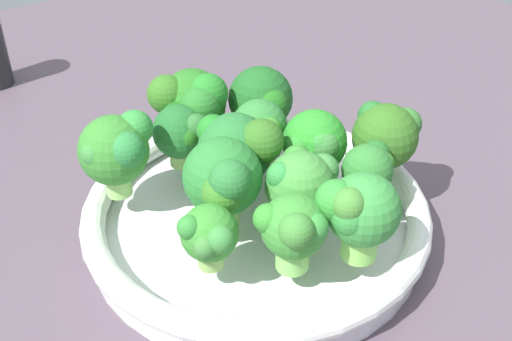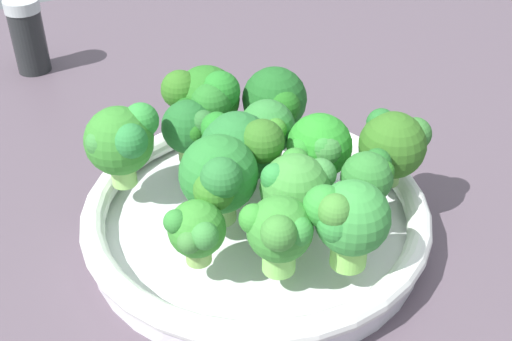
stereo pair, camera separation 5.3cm
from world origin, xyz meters
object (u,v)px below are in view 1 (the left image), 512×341
Objects in this scene: broccoli_floret_3 at (209,235)px; broccoli_floret_10 at (262,100)px; broccoli_floret_2 at (116,149)px; broccoli_floret_5 at (290,230)px; broccoli_floret_6 at (386,134)px; broccoli_floret_12 at (300,184)px; broccoli_floret_1 at (237,148)px; broccoli_floret_13 at (185,130)px; broccoli_floret_7 at (358,211)px; broccoli_floret_11 at (369,171)px; bowl at (256,216)px; broccoli_floret_8 at (258,129)px; broccoli_floret_9 at (193,102)px; broccoli_floret_4 at (223,180)px; broccoli_floret_0 at (316,144)px.

broccoli_floret_3 is 0.77× the size of broccoli_floret_10.
broccoli_floret_2 is 1.39× the size of broccoli_floret_3.
broccoli_floret_5 is 0.94× the size of broccoli_floret_6.
broccoli_floret_2 is 15.26cm from broccoli_floret_12.
broccoli_floret_1 reaches higher than broccoli_floret_13.
broccoli_floret_7 is at bearing -77.96° from broccoli_floret_13.
broccoli_floret_6 is 17.47cm from broccoli_floret_13.
broccoli_floret_11 is 16.60cm from broccoli_floret_13.
broccoli_floret_5 is (-2.87, -8.26, 5.67)cm from bowl.
broccoli_floret_6 is 11.04cm from broccoli_floret_8.
broccoli_floret_7 is 1.10× the size of broccoli_floret_12.
broccoli_floret_3 is at bearing 141.63° from broccoli_floret_5.
broccoli_floret_12 is at bearing -87.47° from broccoli_floret_9.
broccoli_floret_8 is 0.84× the size of broccoli_floret_9.
broccoli_floret_6 is (15.40, -1.86, -0.55)cm from broccoli_floret_4.
broccoli_floret_5 is (-8.55, -7.59, 0.03)cm from broccoli_floret_0.
broccoli_floret_12 is (-5.35, -12.51, 0.16)cm from broccoli_floret_10.
broccoli_floret_10 reaches higher than broccoli_floret_5.
bowl is at bearing 17.09° from broccoli_floret_4.
broccoli_floret_13 is (-1.37, 6.27, -0.91)cm from broccoli_floret_1.
broccoli_floret_5 is at bearing -100.07° from broccoli_floret_9.
broccoli_floret_6 is 1.03× the size of broccoli_floret_12.
broccoli_floret_4 is 1.13× the size of broccoli_floret_6.
broccoli_floret_7 is 1.19× the size of broccoli_floret_11.
broccoli_floret_2 is at bearing 153.08° from broccoli_floret_6.
broccoli_floret_3 is 17.43cm from broccoli_floret_9.
broccoli_floret_2 reaches higher than broccoli_floret_11.
broccoli_floret_2 is 1.07× the size of broccoli_floret_10.
broccoli_floret_9 is (-5.16, 11.49, 0.44)cm from broccoli_floret_0.
bowl is 4.78× the size of broccoli_floret_8.
broccoli_floret_1 is 4.70cm from broccoli_floret_8.
broccoli_floret_8 reaches higher than broccoli_floret_3.
broccoli_floret_7 is at bearing -141.01° from broccoli_floret_11.
broccoli_floret_4 is 5.99cm from broccoli_floret_12.
bowl is at bearing -39.47° from broccoli_floret_2.
broccoli_floret_3 is at bearing 150.74° from broccoli_floret_7.
broccoli_floret_10 is (4.59, 18.13, -0.77)cm from broccoli_floret_7.
broccoli_floret_9 is at bearing 21.05° from broccoli_floret_2.
bowl is 9.89cm from broccoli_floret_13.
broccoli_floret_8 is at bearing 52.65° from bowl.
broccoli_floret_3 is 0.79× the size of broccoli_floret_6.
broccoli_floret_9 is at bearing 114.19° from broccoli_floret_0.
broccoli_floret_3 is (-6.87, -6.55, -1.25)cm from broccoli_floret_1.
broccoli_floret_7 is (5.86, -8.70, -0.04)cm from broccoli_floret_4.
broccoli_floret_4 is (-3.38, -3.09, 0.07)cm from broccoli_floret_1.
broccoli_floret_12 is at bearing 163.25° from broccoli_floret_11.
broccoli_floret_4 reaches higher than broccoli_floret_8.
broccoli_floret_12 is (-4.49, -3.62, -0.03)cm from broccoli_floret_0.
broccoli_floret_6 reaches higher than broccoli_floret_13.
broccoli_floret_4 is at bearing 148.85° from broccoli_floret_12.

